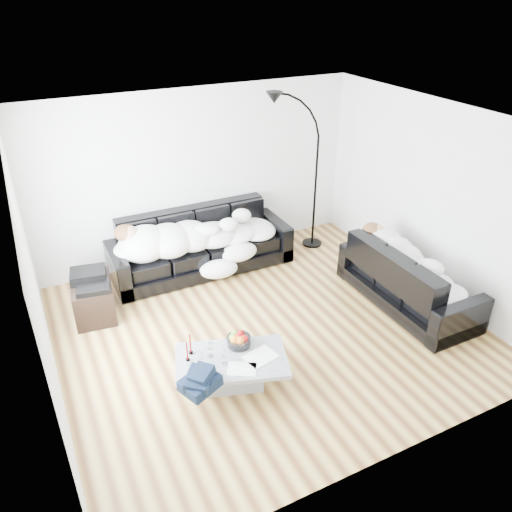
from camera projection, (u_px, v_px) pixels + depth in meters
name	position (u px, v px, depth m)	size (l,w,h in m)	color
ground	(266.00, 328.00, 6.36)	(5.00, 5.00, 0.00)	brown
wall_back	(198.00, 176.00, 7.49)	(5.00, 0.02, 2.60)	silver
wall_left	(36.00, 290.00, 4.76)	(0.02, 4.50, 2.60)	silver
wall_right	(432.00, 199.00, 6.70)	(0.02, 4.50, 2.60)	silver
ceiling	(269.00, 124.00, 5.09)	(5.00, 5.00, 0.00)	white
sofa_back	(201.00, 243.00, 7.46)	(2.69, 0.93, 0.88)	black
sofa_right	(409.00, 277.00, 6.66)	(2.02, 0.87, 0.82)	black
sleeper_back	(201.00, 232.00, 7.32)	(2.28, 0.79, 0.46)	white
sleeper_right	(411.00, 262.00, 6.55)	(1.73, 0.73, 0.42)	white
teal_cushion	(378.00, 238.00, 6.98)	(0.36, 0.30, 0.20)	#0F6C69
coffee_table	(232.00, 371.00, 5.41)	(1.19, 0.69, 0.35)	#939699
fruit_bowl	(239.00, 339.00, 5.49)	(0.27, 0.27, 0.17)	white
wine_glass_a	(210.00, 350.00, 5.31)	(0.08, 0.08, 0.19)	white
wine_glass_b	(201.00, 360.00, 5.20)	(0.06, 0.06, 0.15)	white
wine_glass_c	(224.00, 357.00, 5.22)	(0.07, 0.07, 0.18)	white
candle_left	(187.00, 352.00, 5.25)	(0.04, 0.04, 0.23)	maroon
candle_right	(190.00, 344.00, 5.34)	(0.05, 0.05, 0.25)	maroon
newspaper_a	(260.00, 356.00, 5.35)	(0.33, 0.26, 0.01)	silver
newspaper_b	(242.00, 369.00, 5.18)	(0.30, 0.21, 0.01)	silver
navy_jacket	(199.00, 375.00, 4.85)	(0.39, 0.32, 0.19)	black
shoes	(366.00, 282.00, 7.22)	(0.47, 0.34, 0.11)	#472311
av_cabinet	(94.00, 299.00, 6.49)	(0.50, 0.72, 0.50)	black
stereo	(90.00, 279.00, 6.34)	(0.44, 0.34, 0.13)	black
floor_lamp	(316.00, 181.00, 7.82)	(0.81, 0.33, 2.24)	black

